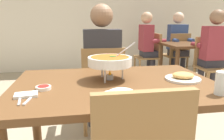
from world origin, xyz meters
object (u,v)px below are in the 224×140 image
object	(u,v)px
diner_main	(102,62)
dining_table_far	(192,51)
patron_bg_middle	(148,42)
dining_table_main	(116,97)
patron_bg_left	(213,48)
appetizer_plate	(183,77)
chair_bg_middle	(151,53)
chair_diner_main	(102,85)
patron_bg_right	(178,41)
rice_plate	(121,95)
drink_glass	(221,84)
curry_bowl	(110,61)
sauce_dish	(43,88)
chair_bg_left	(210,62)
chair_bg_right	(177,53)

from	to	relation	value
diner_main	dining_table_far	size ratio (longest dim) A/B	1.31
diner_main	patron_bg_middle	world-z (taller)	same
dining_table_main	patron_bg_left	xyz separation A→B (m)	(1.81, 1.62, 0.09)
appetizer_plate	chair_bg_middle	world-z (taller)	chair_bg_middle
chair_diner_main	patron_bg_right	world-z (taller)	patron_bg_right
dining_table_far	rice_plate	bearing A→B (deg)	-126.43
chair_diner_main	drink_glass	size ratio (longest dim) A/B	6.92
drink_glass	chair_bg_middle	world-z (taller)	chair_bg_middle
chair_bg_middle	diner_main	bearing A→B (deg)	-122.68
curry_bowl	patron_bg_right	size ratio (longest dim) A/B	0.25
rice_plate	sauce_dish	xyz separation A→B (m)	(-0.43, 0.23, -0.01)
sauce_dish	patron_bg_left	world-z (taller)	patron_bg_left
patron_bg_middle	appetizer_plate	bearing A→B (deg)	-103.89
chair_bg_left	patron_bg_right	world-z (taller)	patron_bg_right
diner_main	chair_bg_right	bearing A→B (deg)	47.14
chair_bg_right	chair_bg_middle	bearing A→B (deg)	-179.11
dining_table_far	chair_bg_middle	bearing A→B (deg)	136.59
chair_bg_left	chair_bg_middle	world-z (taller)	same
drink_glass	chair_bg_left	size ratio (longest dim) A/B	0.14
chair_bg_left	chair_bg_right	size ratio (longest dim) A/B	1.00
patron_bg_middle	patron_bg_left	bearing A→B (deg)	-57.47
chair_bg_left	chair_bg_middle	distance (m)	1.19
diner_main	chair_bg_middle	xyz separation A→B (m)	(1.22, 1.90, -0.24)
chair_diner_main	chair_bg_left	size ratio (longest dim) A/B	1.00
diner_main	chair_bg_right	size ratio (longest dim) A/B	1.46
chair_bg_left	chair_bg_right	xyz separation A→B (m)	(-0.04, 1.04, 0.00)
chair_diner_main	sauce_dish	xyz separation A→B (m)	(-0.45, -0.82, 0.26)
rice_plate	chair_diner_main	bearing A→B (deg)	88.55
chair_bg_left	patron_bg_right	size ratio (longest dim) A/B	0.69
appetizer_plate	patron_bg_left	world-z (taller)	patron_bg_left
chair_bg_right	diner_main	bearing A→B (deg)	-132.86
dining_table_far	patron_bg_left	world-z (taller)	patron_bg_left
curry_bowl	chair_diner_main	bearing A→B (deg)	87.67
chair_diner_main	chair_bg_middle	xyz separation A→B (m)	(1.22, 1.93, 0.00)
dining_table_main	sauce_dish	world-z (taller)	sauce_dish
chair_diner_main	appetizer_plate	world-z (taller)	chair_diner_main
chair_diner_main	chair_bg_right	size ratio (longest dim) A/B	1.00
sauce_dish	chair_bg_right	world-z (taller)	chair_bg_right
chair_bg_left	patron_bg_left	world-z (taller)	patron_bg_left
chair_diner_main	appetizer_plate	size ratio (longest dim) A/B	3.75
drink_glass	patron_bg_right	size ratio (longest dim) A/B	0.10
diner_main	chair_diner_main	bearing A→B (deg)	-90.00
chair_diner_main	diner_main	bearing A→B (deg)	90.00
sauce_dish	dining_table_main	bearing A→B (deg)	9.21
appetizer_plate	rice_plate	bearing A→B (deg)	-150.05
drink_glass	sauce_dish	bearing A→B (deg)	165.55
rice_plate	patron_bg_left	world-z (taller)	patron_bg_left
rice_plate	appetizer_plate	size ratio (longest dim) A/B	1.00
appetizer_plate	patron_bg_right	xyz separation A→B (m)	(1.32, 2.74, -0.03)
dining_table_main	rice_plate	bearing A→B (deg)	-95.02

